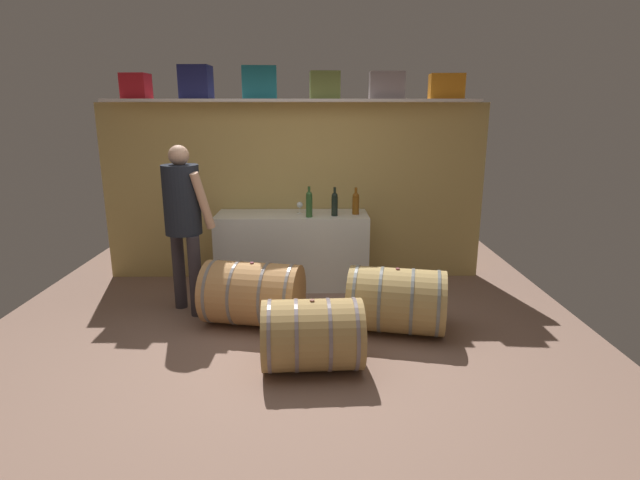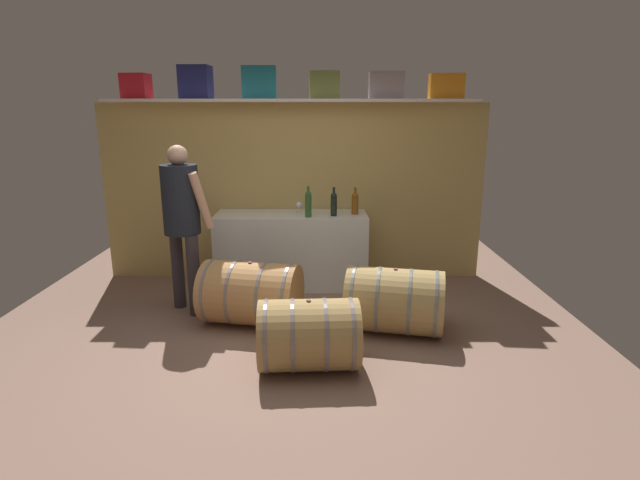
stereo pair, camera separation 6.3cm
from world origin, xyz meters
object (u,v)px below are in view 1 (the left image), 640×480
(toolcase_grey, at_px, (387,85))
(wine_barrel_far, at_px, (396,300))
(wine_bottle_green, at_px, (309,203))
(wine_barrel_flank, at_px, (253,294))
(toolcase_teal, at_px, (260,83))
(winemaker_pouring, at_px, (183,212))
(toolcase_olive, at_px, (325,85))
(wine_barrel_near, at_px, (312,335))
(wine_bottle_amber, at_px, (356,203))
(work_cabinet, at_px, (293,250))
(toolcase_navy, at_px, (196,82))
(wine_glass, at_px, (300,205))
(toolcase_red, at_px, (136,86))
(wine_bottle_dark, at_px, (335,203))
(toolcase_orange, at_px, (446,86))

(toolcase_grey, relative_size, wine_barrel_far, 0.39)
(wine_bottle_green, xyz_separation_m, wine_barrel_flank, (-0.53, -0.94, -0.70))
(toolcase_teal, xyz_separation_m, winemaker_pouring, (-0.68, -0.99, -1.27))
(toolcase_teal, height_order, toolcase_olive, toolcase_teal)
(toolcase_grey, relative_size, wine_barrel_flank, 0.38)
(toolcase_teal, distance_m, toolcase_olive, 0.73)
(wine_barrel_near, relative_size, winemaker_pouring, 0.48)
(wine_barrel_far, xyz_separation_m, winemaker_pouring, (-2.04, 0.51, 0.73))
(wine_bottle_amber, distance_m, wine_barrel_flank, 1.66)
(work_cabinet, bearing_deg, toolcase_teal, 149.26)
(work_cabinet, bearing_deg, wine_bottle_green, -41.34)
(wine_barrel_far, bearing_deg, wine_bottle_amber, 114.87)
(toolcase_navy, distance_m, work_cabinet, 2.17)
(wine_barrel_near, bearing_deg, wine_bottle_amber, 73.04)
(toolcase_navy, xyz_separation_m, wine_glass, (1.14, -0.16, -1.36))
(toolcase_red, height_order, wine_barrel_near, toolcase_red)
(wine_bottle_dark, bearing_deg, work_cabinet, 166.81)
(toolcase_teal, bearing_deg, winemaker_pouring, -127.88)
(wine_barrel_flank, bearing_deg, toolcase_red, 147.78)
(wine_barrel_near, bearing_deg, wine_bottle_dark, 79.60)
(wine_bottle_amber, bearing_deg, toolcase_teal, 167.66)
(wine_glass, bearing_deg, winemaker_pouring, -143.42)
(wine_bottle_amber, bearing_deg, wine_glass, 173.38)
(work_cabinet, height_order, wine_barrel_far, work_cabinet)
(winemaker_pouring, bearing_deg, wine_bottle_green, 70.35)
(toolcase_orange, relative_size, work_cabinet, 0.22)
(toolcase_orange, height_order, wine_barrel_near, toolcase_orange)
(work_cabinet, relative_size, wine_barrel_near, 2.13)
(work_cabinet, relative_size, winemaker_pouring, 1.03)
(toolcase_red, bearing_deg, work_cabinet, -2.67)
(work_cabinet, height_order, wine_bottle_green, wine_bottle_green)
(toolcase_teal, bearing_deg, toolcase_grey, -3.45)
(toolcase_grey, height_order, wine_glass, toolcase_grey)
(toolcase_olive, height_order, wine_bottle_dark, toolcase_olive)
(toolcase_teal, bearing_deg, wine_bottle_amber, -15.79)
(work_cabinet, height_order, wine_glass, wine_glass)
(wine_glass, bearing_deg, toolcase_navy, 171.97)
(wine_bottle_green, distance_m, wine_glass, 0.26)
(wine_barrel_flank, bearing_deg, toolcase_navy, 130.01)
(work_cabinet, xyz_separation_m, wine_bottle_amber, (0.73, -0.03, 0.56))
(wine_bottle_green, relative_size, wine_bottle_dark, 1.05)
(wine_glass, distance_m, winemaker_pouring, 1.40)
(toolcase_red, xyz_separation_m, wine_barrel_far, (2.74, -1.50, -1.96))
(toolcase_navy, relative_size, wine_bottle_dark, 1.11)
(wine_bottle_green, height_order, wine_barrel_flank, wine_bottle_green)
(toolcase_olive, distance_m, winemaker_pouring, 2.12)
(toolcase_grey, height_order, wine_barrel_near, toolcase_grey)
(toolcase_orange, xyz_separation_m, wine_glass, (-1.65, -0.16, -1.32))
(toolcase_orange, bearing_deg, winemaker_pouring, -155.83)
(toolcase_olive, xyz_separation_m, work_cabinet, (-0.37, -0.21, -1.85))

